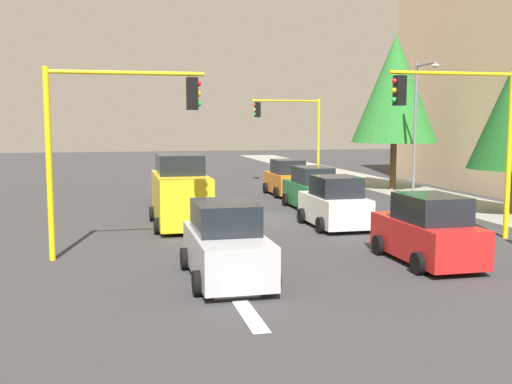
{
  "coord_description": "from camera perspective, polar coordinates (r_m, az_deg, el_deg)",
  "views": [
    {
      "loc": [
        24.21,
        -5.65,
        4.01
      ],
      "look_at": [
        0.59,
        -0.15,
        1.2
      ],
      "focal_mm": 42.51,
      "sensor_mm": 36.0,
      "label": 1
    }
  ],
  "objects": [
    {
      "name": "car_white",
      "position": [
        23.26,
        7.4,
        -1.14
      ],
      "size": [
        3.66,
        2.07,
        1.98
      ],
      "color": "white",
      "rests_on": "ground"
    },
    {
      "name": "car_green",
      "position": [
        28.01,
        5.25,
        0.2
      ],
      "size": [
        4.14,
        1.93,
        1.98
      ],
      "color": "#1E7238",
      "rests_on": "ground"
    },
    {
      "name": "car_silver",
      "position": [
        15.51,
        -2.85,
        -4.97
      ],
      "size": [
        4.19,
        2.04,
        1.98
      ],
      "color": "#B2B5BA",
      "rests_on": "ground"
    },
    {
      "name": "car_red",
      "position": [
        17.95,
        15.83,
        -3.63
      ],
      "size": [
        3.97,
        2.01,
        1.98
      ],
      "color": "red",
      "rests_on": "ground"
    },
    {
      "name": "tree_roadside_mid",
      "position": [
        35.86,
        12.96,
        9.43
      ],
      "size": [
        4.88,
        4.88,
        8.94
      ],
      "color": "brown",
      "rests_on": "ground"
    },
    {
      "name": "traffic_signal_near_left",
      "position": [
        21.46,
        18.95,
        6.4
      ],
      "size": [
        0.36,
        4.59,
        5.75
      ],
      "color": "yellow",
      "rests_on": "ground"
    },
    {
      "name": "traffic_signal_far_left",
      "position": [
        39.86,
        3.42,
        6.46
      ],
      "size": [
        0.36,
        4.59,
        5.53
      ],
      "color": "yellow",
      "rests_on": "ground"
    },
    {
      "name": "street_lamp_curbside",
      "position": [
        31.54,
        15.09,
        6.99
      ],
      "size": [
        2.15,
        0.28,
        7.0
      ],
      "color": "slate",
      "rests_on": "ground"
    },
    {
      "name": "delivery_van_yellow",
      "position": [
        23.48,
        -7.13,
        -0.12
      ],
      "size": [
        4.8,
        2.22,
        2.77
      ],
      "color": "yellow",
      "rests_on": "ground"
    },
    {
      "name": "car_black",
      "position": [
        29.98,
        -7.01,
        0.6
      ],
      "size": [
        3.93,
        2.03,
        1.98
      ],
      "color": "black",
      "rests_on": "ground"
    },
    {
      "name": "ground_plane",
      "position": [
        25.18,
        0.02,
        -2.55
      ],
      "size": [
        120.0,
        120.0,
        0.0
      ],
      "primitive_type": "plane",
      "color": "#353538"
    },
    {
      "name": "lane_arrow_near",
      "position": [
        13.58,
        -1.3,
        -10.54
      ],
      "size": [
        2.4,
        1.1,
        1.1
      ],
      "color": "silver",
      "rests_on": "ground"
    },
    {
      "name": "traffic_signal_near_right",
      "position": [
        18.21,
        -13.3,
        6.25
      ],
      "size": [
        0.36,
        4.59,
        5.58
      ],
      "color": "yellow",
      "rests_on": "ground"
    },
    {
      "name": "car_orange",
      "position": [
        33.23,
        2.92,
        1.22
      ],
      "size": [
        3.75,
        2.0,
        1.98
      ],
      "color": "orange",
      "rests_on": "ground"
    },
    {
      "name": "sidewalk_kerb",
      "position": [
        33.61,
        15.71,
        -0.37
      ],
      "size": [
        80.0,
        4.0,
        0.15
      ],
      "primitive_type": "cube",
      "color": "gray",
      "rests_on": "ground"
    }
  ]
}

